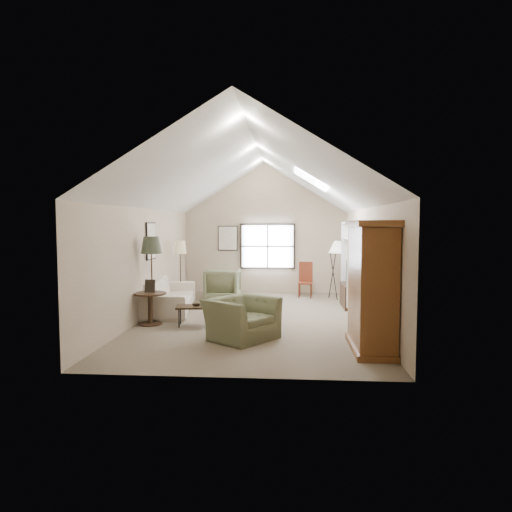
# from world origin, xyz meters

# --- Properties ---
(room_shell) EXTENTS (5.01, 8.01, 4.00)m
(room_shell) POSITION_xyz_m (0.00, 0.00, 3.21)
(room_shell) COLOR #756A54
(room_shell) RESTS_ON ground
(window) EXTENTS (1.72, 0.08, 1.42)m
(window) POSITION_xyz_m (0.10, 3.96, 1.45)
(window) COLOR black
(window) RESTS_ON room_shell
(skylight) EXTENTS (0.80, 1.20, 0.52)m
(skylight) POSITION_xyz_m (1.30, 0.90, 3.22)
(skylight) COLOR white
(skylight) RESTS_ON room_shell
(wall_art) EXTENTS (1.97, 3.71, 0.88)m
(wall_art) POSITION_xyz_m (-1.88, 1.94, 1.73)
(wall_art) COLOR black
(wall_art) RESTS_ON room_shell
(armoire) EXTENTS (0.60, 1.50, 2.20)m
(armoire) POSITION_xyz_m (2.18, -2.40, 1.10)
(armoire) COLOR brown
(armoire) RESTS_ON ground
(tv_alcove) EXTENTS (0.32, 1.30, 2.10)m
(tv_alcove) POSITION_xyz_m (2.34, 1.60, 1.15)
(tv_alcove) COLOR white
(tv_alcove) RESTS_ON ground
(media_console) EXTENTS (0.34, 1.18, 0.60)m
(media_console) POSITION_xyz_m (2.32, 1.60, 0.30)
(media_console) COLOR #382316
(media_console) RESTS_ON ground
(tv_panel) EXTENTS (0.05, 0.90, 0.55)m
(tv_panel) POSITION_xyz_m (2.32, 1.60, 0.92)
(tv_panel) COLOR black
(tv_panel) RESTS_ON media_console
(sofa) EXTENTS (1.41, 2.86, 0.80)m
(sofa) POSITION_xyz_m (-2.20, 0.84, 0.40)
(sofa) COLOR beige
(sofa) RESTS_ON ground
(armchair_near) EXTENTS (1.55, 1.57, 0.77)m
(armchair_near) POSITION_xyz_m (-0.11, -1.85, 0.39)
(armchair_near) COLOR brown
(armchair_near) RESTS_ON ground
(armchair_far) EXTENTS (0.96, 0.99, 0.88)m
(armchair_far) POSITION_xyz_m (-1.11, 2.61, 0.44)
(armchair_far) COLOR #656647
(armchair_far) RESTS_ON ground
(coffee_table) EXTENTS (0.90, 0.58, 0.43)m
(coffee_table) POSITION_xyz_m (-1.17, -0.83, 0.21)
(coffee_table) COLOR #322214
(coffee_table) RESTS_ON ground
(bowl) EXTENTS (0.23, 0.23, 0.05)m
(bowl) POSITION_xyz_m (-1.17, -0.83, 0.45)
(bowl) COLOR #392A17
(bowl) RESTS_ON coffee_table
(side_table) EXTENTS (0.77, 0.77, 0.69)m
(side_table) POSITION_xyz_m (-2.18, -0.76, 0.34)
(side_table) COLOR #3B2218
(side_table) RESTS_ON ground
(side_chair) EXTENTS (0.44, 0.44, 1.04)m
(side_chair) POSITION_xyz_m (1.25, 3.08, 0.52)
(side_chair) COLOR brown
(side_chair) RESTS_ON ground
(tripod_lamp) EXTENTS (0.52, 0.52, 1.69)m
(tripod_lamp) POSITION_xyz_m (2.14, 2.89, 0.85)
(tripod_lamp) COLOR white
(tripod_lamp) RESTS_ON ground
(dark_lamp) EXTENTS (0.51, 0.51, 1.92)m
(dark_lamp) POSITION_xyz_m (-2.20, -0.56, 0.96)
(dark_lamp) COLOR #292E20
(dark_lamp) RESTS_ON ground
(tan_lamp) EXTENTS (0.38, 0.38, 1.72)m
(tan_lamp) POSITION_xyz_m (-2.20, 2.04, 0.86)
(tan_lamp) COLOR tan
(tan_lamp) RESTS_ON ground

